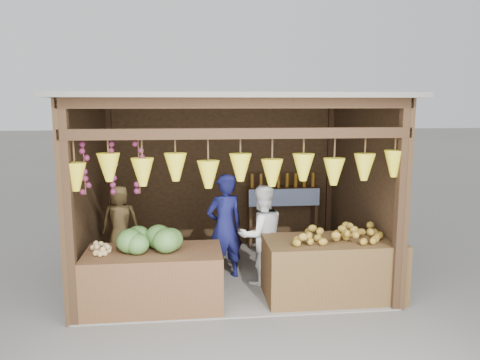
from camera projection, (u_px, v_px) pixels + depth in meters
name	position (u px, v px, depth m)	size (l,w,h in m)	color
ground	(230.00, 274.00, 7.04)	(80.00, 80.00, 0.00)	#514F49
stall_structure	(228.00, 165.00, 6.73)	(4.30, 3.30, 2.66)	slate
back_shelf	(283.00, 198.00, 8.28)	(1.25, 0.32, 1.32)	#382314
counter_left	(154.00, 279.00, 5.83)	(1.68, 0.85, 0.73)	#4F2E1A
counter_right	(332.00, 269.00, 6.12)	(1.76, 0.85, 0.79)	#4C3219
stool	(122.00, 267.00, 6.92)	(0.32, 0.32, 0.30)	black
man_standing	(225.00, 227.00, 6.72)	(0.57, 0.37, 1.55)	#15174F
woman_standing	(261.00, 235.00, 6.57)	(0.69, 0.54, 1.42)	white
vendor_seated	(120.00, 222.00, 6.81)	(0.53, 0.34, 1.08)	#503D20
melon_pile	(146.00, 239.00, 5.75)	(1.00, 0.50, 0.32)	#184D14
tanfruit_pile	(100.00, 248.00, 5.68)	(0.34, 0.40, 0.13)	#A7814D
mango_pile	(336.00, 232.00, 6.03)	(1.40, 0.64, 0.22)	#B65518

